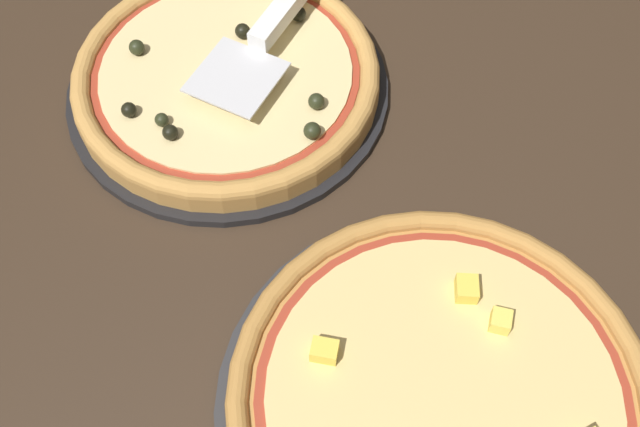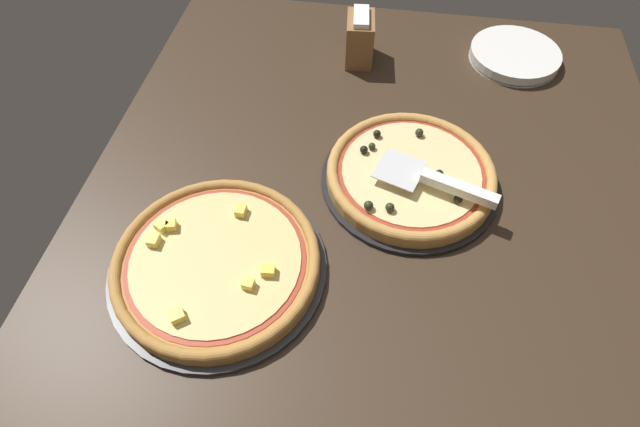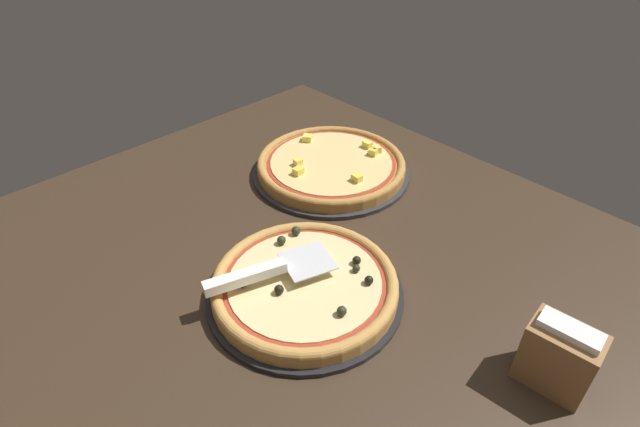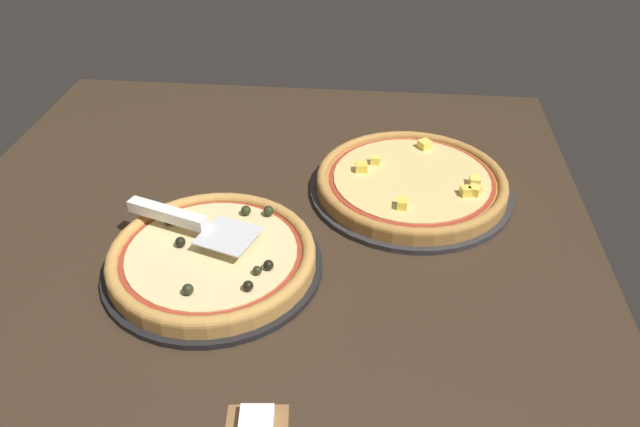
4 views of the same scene
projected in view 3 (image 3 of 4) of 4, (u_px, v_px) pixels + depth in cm
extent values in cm
cube|color=#38281C|center=(312.00, 274.00, 97.17)|extent=(134.24, 117.52, 3.60)
cylinder|color=black|center=(305.00, 293.00, 90.11)|extent=(35.51, 35.51, 1.00)
cylinder|color=#C68E47|center=(305.00, 286.00, 89.16)|extent=(33.38, 33.38, 2.17)
torus|color=#C68E47|center=(305.00, 282.00, 88.50)|extent=(33.38, 33.38, 2.16)
cylinder|color=#A33823|center=(305.00, 282.00, 88.46)|extent=(29.01, 29.01, 0.15)
cylinder|color=beige|center=(305.00, 281.00, 88.38)|extent=(27.37, 27.37, 0.40)
sphere|color=#282D19|center=(356.00, 268.00, 89.72)|extent=(1.43, 1.43, 1.43)
sphere|color=black|center=(369.00, 280.00, 87.21)|extent=(1.59, 1.59, 1.59)
sphere|color=black|center=(279.00, 290.00, 85.32)|extent=(1.69, 1.69, 1.69)
sphere|color=black|center=(357.00, 260.00, 91.26)|extent=(1.61, 1.61, 1.61)
sphere|color=black|center=(242.00, 283.00, 86.57)|extent=(1.70, 1.70, 1.70)
sphere|color=#282D19|center=(342.00, 311.00, 81.45)|extent=(1.70, 1.70, 1.70)
sphere|color=#282D19|center=(296.00, 231.00, 97.98)|extent=(1.79, 1.79, 1.79)
sphere|color=#282D19|center=(281.00, 240.00, 95.73)|extent=(1.72, 1.72, 1.72)
cylinder|color=#2D2D30|center=(331.00, 172.00, 122.72)|extent=(38.36, 38.36, 1.00)
cylinder|color=#B77F3D|center=(331.00, 166.00, 121.79)|extent=(36.06, 36.06, 2.10)
torus|color=#B77F3D|center=(331.00, 163.00, 121.15)|extent=(36.06, 36.06, 1.96)
cylinder|color=#A33823|center=(331.00, 162.00, 121.11)|extent=(31.34, 31.34, 0.15)
cylinder|color=#E5C67A|center=(331.00, 162.00, 121.03)|extent=(29.57, 29.57, 0.40)
cube|color=#F4D64C|center=(357.00, 178.00, 113.50)|extent=(2.34, 1.89, 1.57)
cube|color=#F9E05B|center=(367.00, 144.00, 125.94)|extent=(2.29, 1.92, 1.57)
cube|color=#F9E05B|center=(298.00, 162.00, 119.05)|extent=(1.90, 2.01, 1.57)
cube|color=#F9E05B|center=(307.00, 138.00, 128.59)|extent=(3.15, 3.16, 1.57)
cube|color=#F4D64C|center=(298.00, 171.00, 115.85)|extent=(2.14, 2.46, 1.57)
cube|color=#F4D64C|center=(373.00, 152.00, 122.77)|extent=(2.27, 2.16, 1.57)
cube|color=#F9E05B|center=(376.00, 149.00, 123.92)|extent=(2.73, 2.76, 1.57)
cube|color=silver|center=(308.00, 261.00, 89.55)|extent=(10.64, 10.81, 0.24)
cube|color=white|center=(245.00, 277.00, 85.05)|extent=(6.76, 14.57, 2.00)
cube|color=olive|center=(558.00, 357.00, 72.91)|extent=(10.62, 7.43, 10.98)
cube|color=white|center=(571.00, 330.00, 69.24)|extent=(8.84, 4.38, 1.20)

